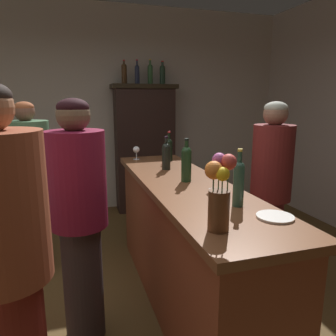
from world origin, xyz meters
The scene contains 20 objects.
floor centered at (0.00, 0.00, 0.00)m, with size 7.66×7.66×0.00m, color brown.
wall_back centered at (0.00, 2.87, 1.46)m, with size 6.01×0.12×2.93m, color #BBB0A0.
bar_counter centered at (0.54, 0.24, 0.51)m, with size 0.62×2.38×1.01m.
display_cabinet centered at (0.77, 2.59, 0.95)m, with size 0.92×0.37×1.83m.
wine_bottle_chardonnay centered at (0.56, 0.27, 1.16)m, with size 0.08×0.08×0.33m.
wine_bottle_rose centered at (0.54, 0.73, 1.14)m, with size 0.08×0.08×0.30m.
wine_bottle_malbec centered at (0.65, -0.36, 1.16)m, with size 0.06×0.06×0.34m.
wine_bottle_merlot centered at (0.68, 1.11, 1.14)m, with size 0.07×0.07×0.30m.
wine_glass_front centered at (0.38, 1.29, 1.11)m, with size 0.07×0.07×0.14m.
wine_glass_mid centered at (0.65, 0.00, 1.12)m, with size 0.06×0.06×0.15m.
flower_arrangement centered at (0.38, -0.66, 1.21)m, with size 0.15×0.14×0.37m.
cheese_plate centered at (0.74, -0.59, 1.02)m, with size 0.20×0.20×0.01m, color white.
display_bottle_left centered at (0.50, 2.59, 1.98)m, with size 0.08×0.08×0.32m.
display_bottle_midleft centered at (0.68, 2.59, 1.97)m, with size 0.07×0.07×0.33m.
display_bottle_center centered at (0.86, 2.59, 1.98)m, with size 0.07×0.07×0.34m.
display_bottle_midright centered at (1.04, 2.59, 1.98)m, with size 0.08×0.08×0.32m.
patron_near_entrance centered at (-0.64, 1.13, 0.87)m, with size 0.39×0.39×1.61m.
patron_redhead centered at (-0.25, 0.09, 0.90)m, with size 0.37×0.37×1.64m.
patron_in_grey centered at (-0.58, -0.56, 0.92)m, with size 0.39×0.39×1.70m.
bartender centered at (1.32, 0.27, 0.89)m, with size 0.33×0.33×1.61m.
Camera 1 is at (-0.28, -1.97, 1.63)m, focal length 34.49 mm.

